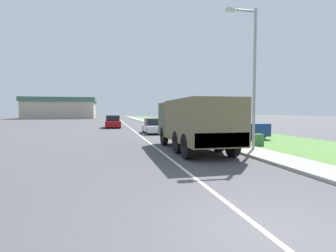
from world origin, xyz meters
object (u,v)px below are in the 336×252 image
car_nearest_ahead (154,126)px  lamp_post (251,67)px  pickup_truck (239,126)px  military_truck (194,121)px  car_second_ahead (113,122)px

car_nearest_ahead → lamp_post: size_ratio=0.63×
pickup_truck → lamp_post: size_ratio=0.76×
military_truck → pickup_truck: (6.16, 6.71, -0.68)m
car_nearest_ahead → car_second_ahead: size_ratio=0.94×
car_nearest_ahead → car_second_ahead: car_second_ahead is taller
military_truck → lamp_post: (2.74, -0.96, 2.83)m
car_second_ahead → pickup_truck: pickup_truck is taller
car_nearest_ahead → pickup_truck: (6.31, -4.81, 0.25)m
car_nearest_ahead → lamp_post: (2.89, -12.48, 3.76)m
military_truck → pickup_truck: bearing=47.4°
car_nearest_ahead → pickup_truck: 7.94m
car_nearest_ahead → lamp_post: 13.35m
military_truck → pickup_truck: size_ratio=1.34×
car_nearest_ahead → car_second_ahead: bearing=111.7°
car_nearest_ahead → lamp_post: lamp_post is taller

